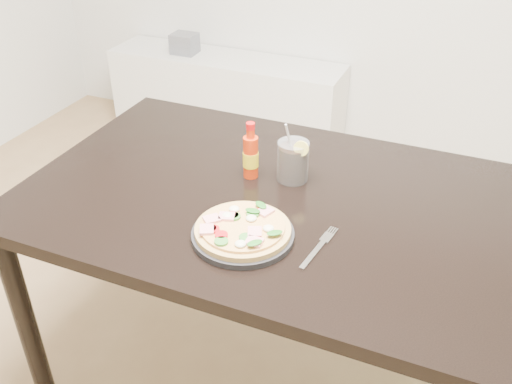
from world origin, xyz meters
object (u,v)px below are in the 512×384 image
at_px(plate, 243,235).
at_px(hot_sauce_bottle, 251,156).
at_px(cola_cup, 293,162).
at_px(pizza, 242,228).
at_px(dining_table, 272,219).
at_px(fork, 320,246).
at_px(media_console, 226,98).

relative_size(plate, hot_sauce_bottle, 1.50).
bearing_deg(cola_cup, pizza, -93.26).
height_order(dining_table, cola_cup, cola_cup).
xyz_separation_m(pizza, fork, (0.19, 0.04, -0.03)).
distance_m(plate, fork, 0.19).
height_order(hot_sauce_bottle, fork, hot_sauce_bottle).
xyz_separation_m(cola_cup, media_console, (-0.95, 1.51, -0.56)).
bearing_deg(plate, fork, 11.12).
relative_size(dining_table, pizza, 5.80).
distance_m(pizza, media_console, 2.11).
height_order(fork, media_console, fork).
xyz_separation_m(cola_cup, fork, (0.17, -0.28, -0.05)).
height_order(dining_table, pizza, pizza).
xyz_separation_m(hot_sauce_bottle, media_console, (-0.83, 1.54, -0.57)).
bearing_deg(hot_sauce_bottle, plate, -70.32).
bearing_deg(dining_table, cola_cup, 78.63).
distance_m(dining_table, pizza, 0.24).
distance_m(dining_table, fork, 0.27).
bearing_deg(cola_cup, fork, -58.10).
xyz_separation_m(plate, media_console, (-0.93, 1.82, -0.51)).
relative_size(dining_table, hot_sauce_bottle, 8.09).
relative_size(cola_cup, fork, 0.96).
bearing_deg(hot_sauce_bottle, media_console, 118.41).
bearing_deg(fork, cola_cup, 129.76).
height_order(dining_table, hot_sauce_bottle, hot_sauce_bottle).
relative_size(dining_table, fork, 7.42).
bearing_deg(cola_cup, hot_sauce_bottle, -164.11).
bearing_deg(media_console, dining_table, -59.97).
bearing_deg(fork, dining_table, 145.82).
relative_size(cola_cup, media_console, 0.13).
bearing_deg(plate, hot_sauce_bottle, 109.68).
xyz_separation_m(pizza, hot_sauce_bottle, (-0.10, 0.28, 0.04)).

